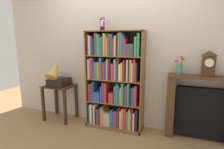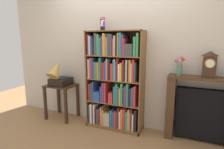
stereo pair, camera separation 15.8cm
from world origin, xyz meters
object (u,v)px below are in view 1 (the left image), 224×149
object	(u,v)px
flower_vase	(179,67)
cup_stack	(102,24)
mantel_clock	(209,64)
bookshelf	(115,83)
fireplace_mantel	(201,109)
side_table_left	(60,94)
gramophone	(57,75)

from	to	relation	value
flower_vase	cup_stack	bearing A→B (deg)	-178.53
cup_stack	mantel_clock	size ratio (longest dim) A/B	0.60
bookshelf	mantel_clock	size ratio (longest dim) A/B	4.57
cup_stack	fireplace_mantel	size ratio (longest dim) A/B	0.22
bookshelf	flower_vase	world-z (taller)	bookshelf
fireplace_mantel	mantel_clock	xyz separation A→B (m)	(0.04, -0.02, 0.68)
cup_stack	flower_vase	world-z (taller)	cup_stack
side_table_left	mantel_clock	world-z (taller)	mantel_clock
mantel_clock	cup_stack	bearing A→B (deg)	-179.25
fireplace_mantel	side_table_left	bearing A→B (deg)	-177.24
bookshelf	gramophone	distance (m)	1.09
cup_stack	flower_vase	xyz separation A→B (m)	(1.23, 0.03, -0.64)
mantel_clock	flower_vase	world-z (taller)	mantel_clock
flower_vase	gramophone	bearing A→B (deg)	-175.46
gramophone	fireplace_mantel	bearing A→B (deg)	4.16
mantel_clock	flower_vase	bearing A→B (deg)	178.41
gramophone	flower_vase	size ratio (longest dim) A/B	1.86
side_table_left	fireplace_mantel	distance (m)	2.42
cup_stack	side_table_left	bearing A→B (deg)	-175.03
gramophone	flower_vase	xyz separation A→B (m)	(2.08, 0.17, 0.24)
side_table_left	flower_vase	xyz separation A→B (m)	(2.08, 0.11, 0.62)
bookshelf	gramophone	world-z (taller)	bookshelf
cup_stack	gramophone	world-z (taller)	cup_stack
fireplace_mantel	flower_vase	xyz separation A→B (m)	(-0.34, -0.01, 0.62)
gramophone	flower_vase	bearing A→B (deg)	4.54
side_table_left	mantel_clock	distance (m)	2.56
fireplace_mantel	flower_vase	size ratio (longest dim) A/B	3.47
fireplace_mantel	flower_vase	world-z (taller)	flower_vase
bookshelf	flower_vase	distance (m)	1.05
gramophone	fireplace_mantel	distance (m)	2.46
side_table_left	fireplace_mantel	world-z (taller)	fireplace_mantel
bookshelf	mantel_clock	distance (m)	1.43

